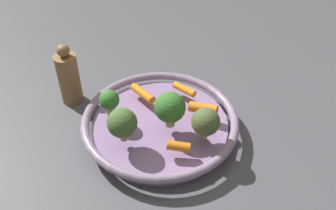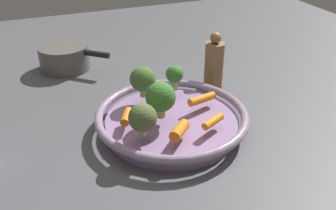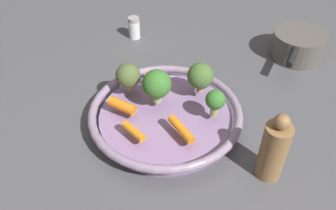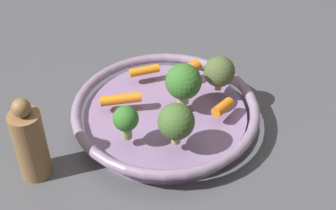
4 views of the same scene
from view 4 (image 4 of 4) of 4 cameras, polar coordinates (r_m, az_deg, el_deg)
ground_plane at (r=0.83m, az=-0.29°, el=-2.30°), size 1.88×1.88×0.00m
serving_bowl at (r=0.82m, az=-0.30°, el=-1.05°), size 0.32×0.32×0.05m
baby_carrot_center at (r=0.80m, az=-5.60°, el=0.70°), size 0.04×0.07×0.02m
baby_carrot_left at (r=0.79m, az=6.53°, el=-0.17°), size 0.05×0.04×0.02m
baby_carrot_back at (r=0.87m, az=-2.83°, el=4.09°), size 0.04×0.05×0.02m
baby_carrot_near_rim at (r=0.86m, az=2.10°, el=4.05°), size 0.06×0.06×0.03m
broccoli_floret_large at (r=0.71m, az=0.97°, el=-2.01°), size 0.06×0.06×0.07m
broccoli_floret_edge at (r=0.72m, az=-5.02°, el=-1.73°), size 0.04×0.04×0.06m
broccoli_floret_mid at (r=0.78m, az=1.85°, el=2.74°), size 0.06×0.06×0.07m
broccoli_floret_small at (r=0.82m, az=6.11°, el=3.95°), size 0.05×0.05×0.06m
pepper_mill at (r=0.74m, az=-16.02°, el=-4.32°), size 0.05×0.05×0.14m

